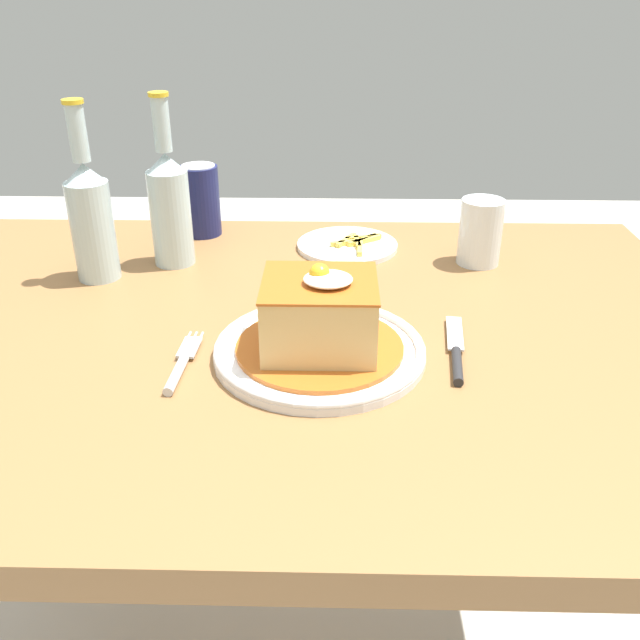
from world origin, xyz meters
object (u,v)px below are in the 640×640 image
(main_plate, at_px, (320,350))
(side_plate_fries, at_px, (348,245))
(knife, at_px, (456,356))
(beer_bottle_clear, at_px, (91,215))
(soda_can, at_px, (201,200))
(drinking_glass, at_px, (480,236))
(fork, at_px, (181,365))
(beer_bottle_clear_far, at_px, (170,203))

(main_plate, relative_size, side_plate_fries, 1.53)
(knife, distance_m, beer_bottle_clear, 0.57)
(soda_can, bearing_deg, drinking_glass, -14.83)
(beer_bottle_clear, height_order, side_plate_fries, beer_bottle_clear)
(fork, height_order, side_plate_fries, side_plate_fries)
(main_plate, xyz_separation_m, knife, (0.17, -0.01, -0.00))
(main_plate, distance_m, beer_bottle_clear, 0.43)
(beer_bottle_clear_far, bearing_deg, side_plate_fries, 13.96)
(knife, bearing_deg, fork, -174.84)
(beer_bottle_clear, xyz_separation_m, side_plate_fries, (0.38, 0.13, -0.09))
(soda_can, xyz_separation_m, drinking_glass, (0.47, -0.12, -0.02))
(main_plate, distance_m, fork, 0.17)
(knife, relative_size, side_plate_fries, 0.98)
(side_plate_fries, bearing_deg, soda_can, 166.00)
(beer_bottle_clear, xyz_separation_m, beer_bottle_clear_far, (0.10, 0.06, 0.00))
(knife, distance_m, drinking_glass, 0.32)
(beer_bottle_clear, xyz_separation_m, drinking_glass, (0.59, 0.07, -0.05))
(fork, bearing_deg, knife, 5.16)
(knife, height_order, drinking_glass, drinking_glass)
(soda_can, relative_size, beer_bottle_clear, 0.47)
(beer_bottle_clear, relative_size, beer_bottle_clear_far, 1.00)
(fork, xyz_separation_m, beer_bottle_clear, (-0.18, 0.27, 0.09))
(fork, relative_size, beer_bottle_clear_far, 0.53)
(knife, xyz_separation_m, side_plate_fries, (-0.13, 0.37, -0.00))
(fork, relative_size, side_plate_fries, 0.83)
(side_plate_fries, bearing_deg, fork, -117.05)
(beer_bottle_clear_far, bearing_deg, knife, -36.38)
(main_plate, bearing_deg, side_plate_fries, 83.76)
(soda_can, height_order, beer_bottle_clear_far, beer_bottle_clear_far)
(main_plate, height_order, beer_bottle_clear_far, beer_bottle_clear_far)
(main_plate, bearing_deg, beer_bottle_clear_far, 129.27)
(knife, relative_size, soda_can, 1.34)
(fork, xyz_separation_m, drinking_glass, (0.41, 0.34, 0.04))
(beer_bottle_clear_far, bearing_deg, drinking_glass, 1.25)
(knife, xyz_separation_m, beer_bottle_clear, (-0.51, 0.24, 0.09))
(main_plate, height_order, side_plate_fries, main_plate)
(beer_bottle_clear, bearing_deg, beer_bottle_clear_far, 30.62)
(beer_bottle_clear, bearing_deg, knife, -25.04)
(side_plate_fries, bearing_deg, drinking_glass, -15.85)
(soda_can, distance_m, beer_bottle_clear_far, 0.14)
(main_plate, xyz_separation_m, soda_can, (-0.22, 0.43, 0.05))
(main_plate, relative_size, fork, 1.84)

